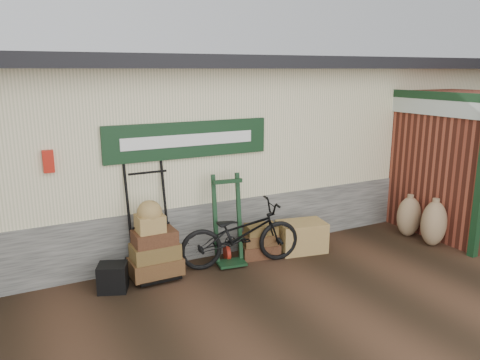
% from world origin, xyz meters
% --- Properties ---
extents(ground, '(80.00, 80.00, 0.00)m').
position_xyz_m(ground, '(0.00, 0.00, 0.00)').
color(ground, black).
rests_on(ground, ground).
extents(station_building, '(14.40, 4.10, 3.20)m').
position_xyz_m(station_building, '(-0.01, 2.74, 1.61)').
color(station_building, '#4C4C47').
rests_on(station_building, ground).
extents(brick_outbuilding, '(1.71, 4.51, 2.62)m').
position_xyz_m(brick_outbuilding, '(4.70, 1.19, 1.30)').
color(brick_outbuilding, maroon).
rests_on(brick_outbuilding, ground).
extents(porter_trolley, '(0.89, 0.67, 1.78)m').
position_xyz_m(porter_trolley, '(-1.02, 0.76, 0.89)').
color(porter_trolley, black).
rests_on(porter_trolley, ground).
extents(green_barrow, '(0.56, 0.50, 1.41)m').
position_xyz_m(green_barrow, '(0.18, 0.61, 0.71)').
color(green_barrow, black).
rests_on(green_barrow, ground).
extents(suitcase_stack, '(0.68, 0.49, 0.55)m').
position_xyz_m(suitcase_stack, '(0.75, 0.62, 0.27)').
color(suitcase_stack, '#3E2113').
rests_on(suitcase_stack, ground).
extents(wicker_hamper, '(0.86, 0.64, 0.51)m').
position_xyz_m(wicker_hamper, '(1.49, 0.49, 0.25)').
color(wicker_hamper, brown).
rests_on(wicker_hamper, ground).
extents(black_trunk, '(0.48, 0.45, 0.39)m').
position_xyz_m(black_trunk, '(-1.66, 0.48, 0.19)').
color(black_trunk, black).
rests_on(black_trunk, ground).
extents(bicycle, '(0.97, 2.00, 1.12)m').
position_xyz_m(bicycle, '(0.32, 0.47, 0.56)').
color(bicycle, black).
rests_on(bicycle, ground).
extents(burlap_sack_left, '(0.49, 0.42, 0.74)m').
position_xyz_m(burlap_sack_left, '(3.65, 0.19, 0.37)').
color(burlap_sack_left, olive).
rests_on(burlap_sack_left, ground).
extents(burlap_sack_right, '(0.59, 0.54, 0.79)m').
position_xyz_m(burlap_sack_right, '(3.66, -0.35, 0.40)').
color(burlap_sack_right, olive).
rests_on(burlap_sack_right, ground).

